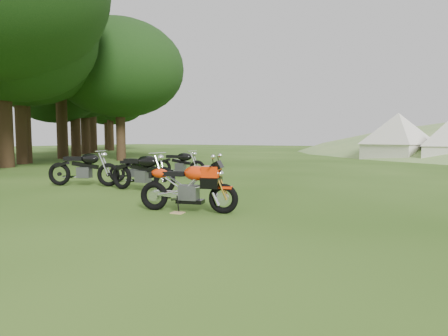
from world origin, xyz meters
The scene contains 9 objects.
ground centered at (0.00, 0.00, 0.00)m, with size 120.00×120.00×0.00m, color #20420E.
treeline centered at (-20.00, 15.00, 0.00)m, with size 28.00×32.00×14.00m, color black, non-canonical shape.
sport_motorcycle centered at (-0.84, 0.28, 0.54)m, with size 1.80×0.45×1.08m, color red, non-canonical shape.
plywood_board centered at (-0.91, 0.07, 0.01)m, with size 0.23×0.18×0.02m, color tan.
vintage_moto_a centered at (-3.43, 1.80, 0.54)m, with size 2.05×0.47×1.08m, color black, non-canonical shape.
vintage_moto_b centered at (-5.60, 1.71, 0.54)m, with size 2.06×0.48×1.08m, color black, non-canonical shape.
vintage_moto_c centered at (-4.91, 3.01, 0.44)m, with size 1.66×0.38×0.87m, color black, non-canonical shape.
vintage_moto_d centered at (-4.71, 4.97, 0.50)m, with size 1.91×0.44×1.00m, color black, non-canonical shape.
tent_left centered at (0.27, 20.90, 1.41)m, with size 3.26×3.26×2.82m, color silver, non-canonical shape.
Camera 1 is at (3.30, -5.19, 1.36)m, focal length 30.00 mm.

